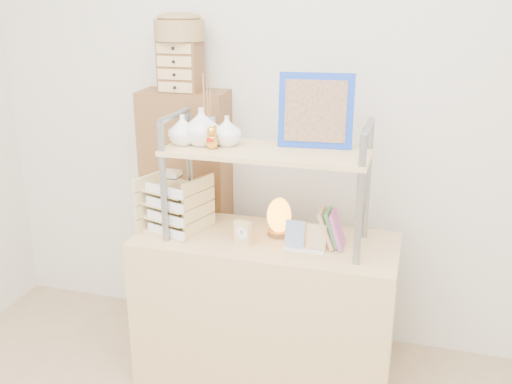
% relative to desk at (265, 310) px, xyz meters
% --- Properties ---
extents(room_shell, '(3.42, 3.41, 2.61)m').
position_rel_desk_xyz_m(room_shell, '(0.00, -0.81, 1.32)').
color(room_shell, silver).
rests_on(room_shell, ground).
extents(desk, '(1.20, 0.50, 0.75)m').
position_rel_desk_xyz_m(desk, '(0.00, 0.00, 0.00)').
color(desk, tan).
rests_on(desk, ground).
extents(cabinet, '(0.46, 0.27, 1.35)m').
position_rel_desk_xyz_m(cabinet, '(-0.54, 0.37, 0.30)').
color(cabinet, brown).
rests_on(cabinet, ground).
extents(hutch, '(0.90, 0.34, 0.75)m').
position_rel_desk_xyz_m(hutch, '(-0.09, 0.01, 0.82)').
color(hutch, gray).
rests_on(hutch, desk).
extents(letter_tray, '(0.30, 0.29, 0.29)m').
position_rel_desk_xyz_m(letter_tray, '(-0.44, -0.02, 0.49)').
color(letter_tray, tan).
rests_on(letter_tray, desk).
extents(salt_lamp, '(0.12, 0.11, 0.18)m').
position_rel_desk_xyz_m(salt_lamp, '(0.05, 0.05, 0.47)').
color(salt_lamp, brown).
rests_on(salt_lamp, desk).
extents(desk_clock, '(0.08, 0.05, 0.11)m').
position_rel_desk_xyz_m(desk_clock, '(-0.08, -0.09, 0.43)').
color(desk_clock, '#D9B075').
rests_on(desk_clock, desk).
extents(postcard_stand, '(0.18, 0.05, 0.13)m').
position_rel_desk_xyz_m(postcard_stand, '(0.20, -0.07, 0.41)').
color(postcard_stand, white).
rests_on(postcard_stand, desk).
extents(drawer_chest, '(0.20, 0.16, 0.25)m').
position_rel_desk_xyz_m(drawer_chest, '(-0.54, 0.35, 1.10)').
color(drawer_chest, brown).
rests_on(drawer_chest, cabinet).
extents(woven_basket, '(0.25, 0.25, 0.10)m').
position_rel_desk_xyz_m(woven_basket, '(-0.54, 0.35, 1.28)').
color(woven_basket, olive).
rests_on(woven_basket, drawer_chest).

